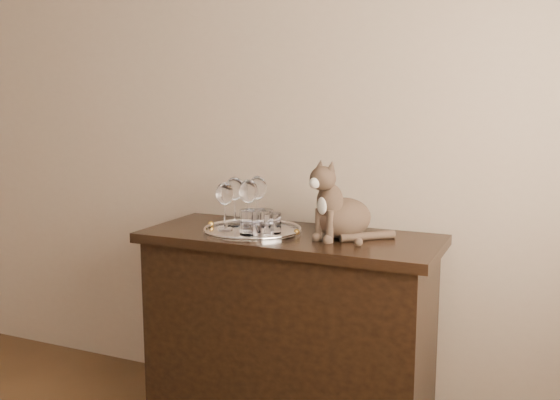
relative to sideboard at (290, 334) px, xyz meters
The scene contains 11 objects.
wall_back 1.15m from the sideboard, 152.68° to the left, with size 4.00×0.10×2.70m, color #BEA68F.
sideboard is the anchor object (origin of this frame).
tray 0.46m from the sideboard, 168.88° to the right, with size 0.40×0.40×0.01m, color silver.
wine_glass_a 0.60m from the sideboard, behind, with size 0.08×0.08×0.21m, color white, non-canonical shape.
wine_glass_b 0.57m from the sideboard, 156.15° to the left, with size 0.08×0.08×0.21m, color silver, non-canonical shape.
wine_glass_c 0.60m from the sideboard, 166.92° to the right, with size 0.07×0.07×0.20m, color white, non-canonical shape.
wine_glass_d 0.57m from the sideboard, behind, with size 0.08×0.08×0.21m, color silver, non-canonical shape.
tumbler_a 0.50m from the sideboard, 138.50° to the right, with size 0.09×0.09×0.10m, color white.
tumbler_b 0.51m from the sideboard, 139.21° to the right, with size 0.09×0.09×0.10m, color silver.
tumbler_c 0.48m from the sideboard, 139.54° to the right, with size 0.07×0.07×0.08m, color white.
cat 0.62m from the sideboard, ahead, with size 0.31×0.29×0.31m, color brown, non-canonical shape.
Camera 1 is at (1.56, -0.32, 1.39)m, focal length 40.00 mm.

